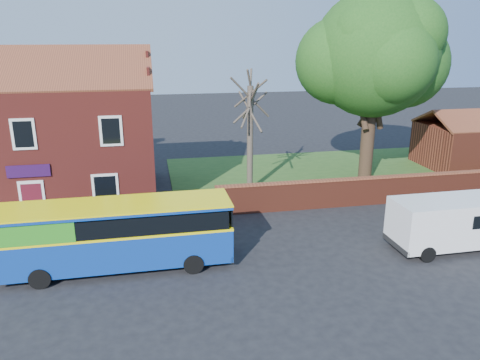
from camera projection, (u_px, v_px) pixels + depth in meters
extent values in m
plane|color=black|center=(190.00, 286.00, 17.66)|extent=(120.00, 120.00, 0.00)
cube|color=gray|center=(28.00, 237.00, 21.74)|extent=(18.00, 3.50, 0.12)
cube|color=slate|center=(18.00, 254.00, 20.10)|extent=(18.00, 0.15, 0.14)
cube|color=#426B28|center=(361.00, 172.00, 32.22)|extent=(26.00, 12.00, 0.04)
cube|color=maroon|center=(44.00, 143.00, 26.18)|extent=(12.00, 8.00, 6.50)
cube|color=brown|center=(25.00, 68.00, 23.04)|extent=(12.30, 4.08, 2.16)
cube|color=brown|center=(42.00, 63.00, 26.79)|extent=(12.30, 4.08, 2.16)
cube|color=black|center=(23.00, 134.00, 22.00)|extent=(1.10, 0.06, 1.50)
cube|color=#4C0F19|center=(33.00, 204.00, 23.03)|extent=(0.95, 0.04, 2.10)
cube|color=silver|center=(33.00, 203.00, 23.03)|extent=(1.20, 0.06, 2.30)
cube|color=#290C38|center=(28.00, 171.00, 22.51)|extent=(2.00, 0.06, 0.60)
cube|color=maroon|center=(408.00, 189.00, 26.39)|extent=(22.00, 0.30, 1.50)
cube|color=brown|center=(410.00, 175.00, 26.15)|extent=(22.00, 0.38, 0.10)
cube|color=maroon|center=(480.00, 145.00, 33.44)|extent=(8.00, 5.00, 3.00)
cube|color=brown|center=(473.00, 114.00, 34.00)|extent=(8.20, 2.56, 1.24)
cube|color=#0E399B|center=(119.00, 245.00, 18.77)|extent=(8.98, 2.32, 1.42)
cube|color=yellow|center=(118.00, 228.00, 18.56)|extent=(9.00, 2.34, 0.10)
cube|color=black|center=(117.00, 218.00, 18.43)|extent=(8.62, 2.34, 0.71)
cube|color=green|center=(37.00, 224.00, 17.86)|extent=(3.07, 2.31, 0.76)
cube|color=#0E399B|center=(116.00, 207.00, 18.29)|extent=(8.98, 2.32, 0.14)
cube|color=yellow|center=(116.00, 205.00, 18.26)|extent=(9.02, 2.36, 0.06)
cylinder|color=black|center=(40.00, 278.00, 17.43)|extent=(0.81, 0.29, 0.81)
cylinder|color=black|center=(50.00, 254.00, 19.38)|extent=(0.81, 0.29, 0.81)
cylinder|color=black|center=(193.00, 264.00, 18.53)|extent=(0.81, 0.29, 0.81)
cylinder|color=black|center=(188.00, 242.00, 20.48)|extent=(0.81, 0.29, 0.81)
cube|color=white|center=(451.00, 221.00, 20.41)|extent=(5.24, 2.15, 1.98)
cylinder|color=black|center=(427.00, 254.00, 19.45)|extent=(0.69, 0.23, 0.69)
cylinder|color=black|center=(402.00, 235.00, 21.29)|extent=(0.69, 0.23, 0.69)
cylinder|color=black|center=(467.00, 229.00, 21.94)|extent=(0.69, 0.23, 0.69)
cylinder|color=black|center=(367.00, 143.00, 29.92)|extent=(0.85, 0.85, 4.88)
sphere|color=#2E621E|center=(375.00, 54.00, 28.28)|extent=(7.64, 7.64, 7.64)
sphere|color=#2E621E|center=(404.00, 64.00, 29.28)|extent=(5.52, 5.52, 5.52)
sphere|color=#2E621E|center=(339.00, 61.00, 28.63)|extent=(5.31, 5.31, 5.31)
cylinder|color=#4C4238|center=(250.00, 140.00, 27.51)|extent=(0.36, 0.36, 6.30)
cylinder|color=#4C4238|center=(250.00, 102.00, 26.84)|extent=(0.37, 3.07, 2.48)
cylinder|color=#4C4238|center=(250.00, 106.00, 26.91)|extent=(1.61, 2.27, 2.27)
cylinder|color=#4C4238|center=(250.00, 98.00, 26.77)|extent=(2.58, 1.18, 2.51)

